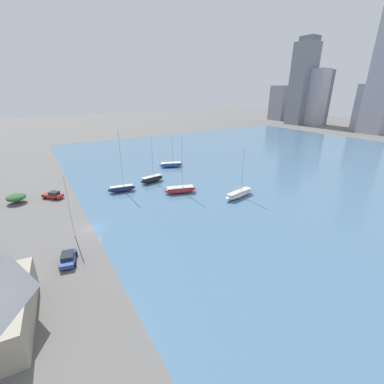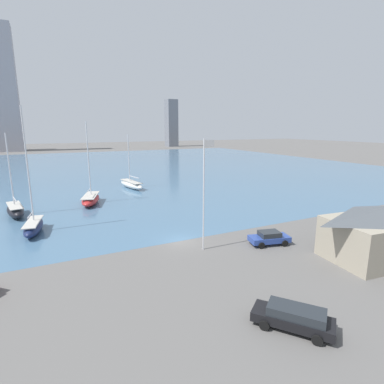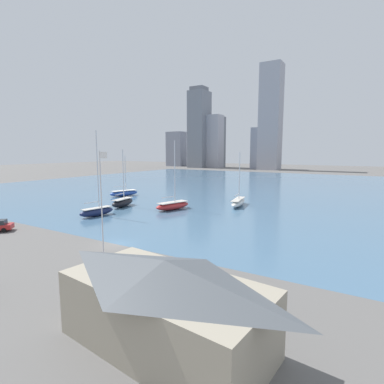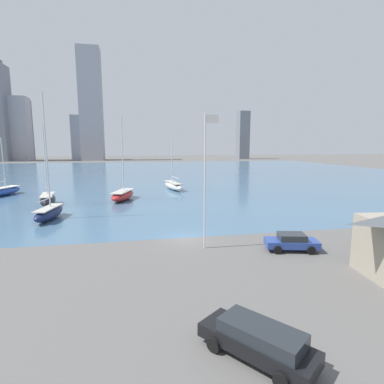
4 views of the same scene
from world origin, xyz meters
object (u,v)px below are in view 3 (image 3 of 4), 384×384
at_px(boat_shed, 165,303).
at_px(sailboat_black, 123,202).
at_px(sailboat_blue, 124,193).
at_px(sailboat_navy, 97,211).
at_px(flag_pole, 102,199).
at_px(sailboat_red, 173,205).
at_px(sailboat_white, 238,202).
at_px(parked_sedan_blue, 141,265).

bearing_deg(boat_shed, sailboat_black, 142.90).
relative_size(sailboat_blue, sailboat_navy, 0.68).
height_order(boat_shed, flag_pole, flag_pole).
xyz_separation_m(sailboat_red, sailboat_navy, (-8.46, -12.13, 0.07)).
bearing_deg(sailboat_white, sailboat_black, -158.30).
distance_m(boat_shed, sailboat_black, 48.06).
distance_m(flag_pole, parked_sedan_blue, 9.41).
bearing_deg(sailboat_red, flag_pole, -55.17).
distance_m(sailboat_navy, parked_sedan_blue, 28.61).
bearing_deg(sailboat_blue, sailboat_black, -26.25).
height_order(boat_shed, sailboat_blue, sailboat_blue).
distance_m(sailboat_white, sailboat_red, 14.45).
distance_m(flag_pole, sailboat_navy, 22.23).
xyz_separation_m(flag_pole, parked_sedan_blue, (7.29, -2.00, -5.61)).
distance_m(sailboat_blue, parked_sedan_blue, 52.22).
xyz_separation_m(sailboat_black, parked_sedan_blue, (26.50, -25.09, -0.18)).
distance_m(sailboat_white, sailboat_black, 24.81).
bearing_deg(sailboat_black, flag_pole, -60.52).
relative_size(boat_shed, flag_pole, 1.11).
distance_m(sailboat_black, sailboat_red, 11.40).
bearing_deg(parked_sedan_blue, sailboat_navy, 69.89).
bearing_deg(sailboat_blue, sailboat_navy, -36.57).
relative_size(boat_shed, sailboat_blue, 1.25).
bearing_deg(boat_shed, sailboat_blue, 141.87).
bearing_deg(parked_sedan_blue, sailboat_black, 59.81).
relative_size(sailboat_blue, parked_sedan_blue, 2.19).
bearing_deg(flag_pole, sailboat_white, 87.27).
relative_size(sailboat_white, parked_sedan_blue, 2.42).
bearing_deg(boat_shed, sailboat_white, 113.03).
xyz_separation_m(boat_shed, sailboat_blue, (-45.72, 44.41, -1.86)).
bearing_deg(boat_shed, flag_pole, 154.43).
bearing_deg(parked_sedan_blue, boat_shed, -118.95).
bearing_deg(sailboat_red, sailboat_blue, 175.29).
xyz_separation_m(boat_shed, sailboat_white, (-14.10, 46.15, -1.83)).
bearing_deg(sailboat_red, sailboat_white, 64.16).
xyz_separation_m(sailboat_white, sailboat_black, (-20.94, -13.31, 0.11)).
bearing_deg(flag_pole, sailboat_blue, 130.77).
xyz_separation_m(flag_pole, sailboat_white, (1.74, 36.40, -5.53)).
bearing_deg(sailboat_red, parked_sedan_blue, -43.67).
relative_size(sailboat_white, sailboat_red, 0.84).
bearing_deg(flag_pole, sailboat_navy, 140.41).
height_order(sailboat_blue, sailboat_navy, sailboat_navy).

